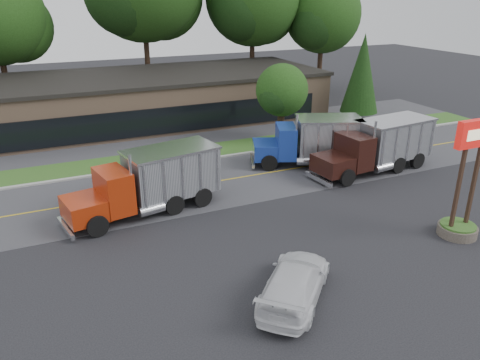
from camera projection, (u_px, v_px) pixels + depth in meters
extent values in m
plane|color=#2D2D31|center=(246.00, 256.00, 21.64)|extent=(140.00, 140.00, 0.00)
cube|color=#525256|center=(186.00, 187.00, 29.25)|extent=(60.00, 8.00, 0.02)
cube|color=gold|center=(186.00, 187.00, 29.25)|extent=(60.00, 0.12, 0.01)
cube|color=#9E9E99|center=(167.00, 165.00, 32.80)|extent=(60.00, 0.30, 0.12)
cube|color=#224F1B|center=(160.00, 158.00, 34.32)|extent=(60.00, 3.40, 0.03)
cube|color=#525256|center=(144.00, 139.00, 38.55)|extent=(60.00, 7.00, 0.02)
cube|color=#9E7B61|center=(149.00, 99.00, 43.63)|extent=(32.00, 12.00, 4.00)
cylinder|color=#6B6054|center=(457.00, 230.00, 23.41)|extent=(1.90, 1.90, 0.50)
cylinder|color=#224F1B|center=(458.00, 225.00, 23.29)|extent=(1.70, 1.70, 0.10)
cube|color=#332116|center=(458.00, 189.00, 22.33)|extent=(0.16, 0.16, 5.00)
cube|color=#332116|center=(473.00, 186.00, 22.71)|extent=(0.16, 0.16, 5.00)
cube|color=red|center=(476.00, 133.00, 21.51)|extent=(2.20, 0.35, 1.30)
cube|color=beige|center=(480.00, 134.00, 21.35)|extent=(1.50, 0.04, 0.50)
cube|color=beige|center=(473.00, 132.00, 21.67)|extent=(1.50, 0.04, 0.50)
cylinder|color=#382619|center=(8.00, 89.00, 45.65)|extent=(0.56, 0.56, 5.01)
sphere|color=#1B3B10|center=(16.00, 27.00, 45.15)|extent=(6.87, 6.87, 6.87)
cylinder|color=#382619|center=(148.00, 71.00, 50.65)|extent=(0.56, 0.56, 6.62)
cylinder|color=#382619|center=(252.00, 69.00, 54.52)|extent=(0.56, 0.56, 5.75)
sphere|color=#1B3B10|center=(263.00, 9.00, 53.93)|extent=(7.89, 7.89, 7.89)
sphere|color=black|center=(243.00, 7.00, 50.49)|extent=(7.23, 7.23, 7.23)
cylinder|color=#382619|center=(319.00, 71.00, 56.04)|extent=(0.56, 0.56, 4.77)
sphere|color=#1B3B10|center=(323.00, 14.00, 53.60)|extent=(8.73, 8.73, 8.73)
sphere|color=#1B3B10|center=(329.00, 23.00, 55.55)|extent=(6.55, 6.55, 6.55)
sphere|color=black|center=(316.00, 22.00, 52.70)|extent=(6.00, 6.00, 6.00)
cylinder|color=#382619|center=(358.00, 114.00, 44.24)|extent=(0.44, 0.44, 1.00)
cone|color=black|center=(362.00, 73.00, 42.79)|extent=(3.48, 3.48, 7.12)
cylinder|color=#382619|center=(281.00, 128.00, 37.69)|extent=(0.56, 0.56, 2.24)
sphere|color=#1B3B10|center=(282.00, 90.00, 36.54)|extent=(4.10, 4.10, 4.10)
sphere|color=#1B3B10|center=(287.00, 95.00, 37.46)|extent=(3.08, 3.08, 3.08)
sphere|color=black|center=(277.00, 97.00, 36.12)|extent=(2.82, 2.82, 2.82)
cube|color=black|center=(150.00, 201.00, 25.84)|extent=(8.23, 2.55, 0.28)
cube|color=#9F270B|center=(85.00, 209.00, 23.73)|extent=(2.36, 2.63, 1.10)
cube|color=#9F270B|center=(114.00, 190.00, 24.36)|extent=(1.86, 2.63, 2.20)
cube|color=black|center=(101.00, 186.00, 23.88)|extent=(0.46, 2.07, 0.90)
cube|color=silver|center=(172.00, 172.00, 26.05)|extent=(5.29, 3.39, 2.50)
cube|color=silver|center=(170.00, 150.00, 25.56)|extent=(5.46, 3.57, 0.12)
cylinder|color=black|center=(83.00, 209.00, 24.91)|extent=(1.15, 0.55, 1.10)
cylinder|color=black|center=(97.00, 226.00, 23.16)|extent=(1.15, 0.55, 1.10)
cylinder|color=black|center=(169.00, 188.00, 27.66)|extent=(1.15, 0.55, 1.10)
cylinder|color=black|center=(189.00, 201.00, 25.92)|extent=(1.15, 0.55, 1.10)
cube|color=black|center=(309.00, 157.00, 32.79)|extent=(6.95, 3.57, 0.28)
cube|color=#1B3795|center=(266.00, 150.00, 32.47)|extent=(2.43, 2.77, 1.10)
cube|color=#1B3795|center=(286.00, 141.00, 32.29)|extent=(2.04, 2.69, 2.20)
cube|color=black|center=(278.00, 136.00, 32.12)|extent=(0.84, 1.97, 0.90)
cube|color=silver|center=(328.00, 137.00, 32.29)|extent=(4.86, 3.90, 2.50)
cube|color=silver|center=(329.00, 118.00, 31.80)|extent=(5.06, 4.10, 0.12)
cylinder|color=black|center=(266.00, 152.00, 33.75)|extent=(1.15, 0.74, 1.10)
cylinder|color=black|center=(269.00, 163.00, 31.62)|extent=(1.15, 0.74, 1.10)
cylinder|color=black|center=(327.00, 151.00, 33.91)|extent=(1.15, 0.74, 1.10)
cylinder|color=black|center=(335.00, 162.00, 31.78)|extent=(1.15, 0.74, 1.10)
cube|color=black|center=(375.00, 162.00, 31.72)|extent=(8.65, 1.88, 0.28)
cube|color=black|center=(333.00, 164.00, 29.78)|extent=(2.28, 2.50, 1.10)
cube|color=black|center=(354.00, 151.00, 30.33)|extent=(1.73, 2.54, 2.20)
cube|color=black|center=(347.00, 147.00, 29.88)|extent=(0.28, 2.10, 0.90)
cube|color=silver|center=(393.00, 139.00, 31.86)|extent=(5.36, 3.01, 2.50)
cube|color=silver|center=(396.00, 120.00, 31.37)|extent=(5.53, 3.18, 0.12)
cylinder|color=black|center=(323.00, 166.00, 30.99)|extent=(1.13, 0.46, 1.10)
cylinder|color=black|center=(347.00, 178.00, 29.15)|extent=(1.13, 0.46, 1.10)
cylinder|color=black|center=(382.00, 153.00, 33.50)|extent=(1.13, 0.46, 1.10)
cylinder|color=black|center=(408.00, 163.00, 31.66)|extent=(1.13, 0.46, 1.10)
imported|color=silver|center=(295.00, 282.00, 18.37)|extent=(5.15, 5.25, 1.52)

